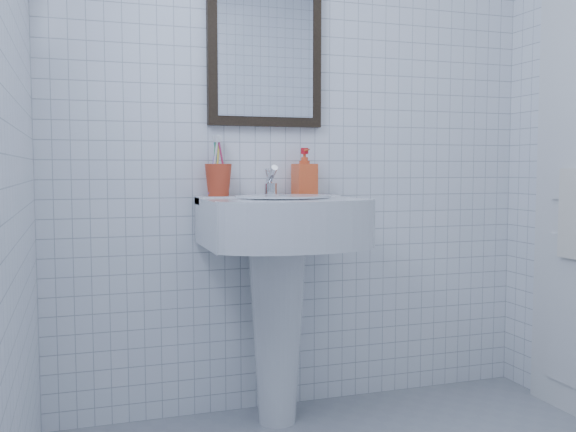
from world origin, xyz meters
name	(u,v)px	position (x,y,z in m)	size (l,w,h in m)	color
wall_back	(300,125)	(0.00, 1.20, 1.25)	(2.20, 0.02, 2.50)	white
washbasin	(279,272)	(-0.17, 0.99, 0.64)	(0.62, 0.45, 0.95)	silver
faucet	(271,184)	(-0.17, 1.10, 1.00)	(0.05, 0.11, 0.13)	silver
toothbrush_cup	(218,180)	(-0.39, 1.12, 1.01)	(0.11, 0.11, 0.13)	red
soap_dispenser	(304,172)	(-0.01, 1.12, 1.04)	(0.09, 0.09, 0.20)	red
wall_mirror	(265,53)	(-0.17, 1.18, 1.55)	(0.50, 0.04, 0.62)	black
hand_towel	(575,214)	(1.04, 0.68, 0.87)	(0.03, 0.16, 0.38)	white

